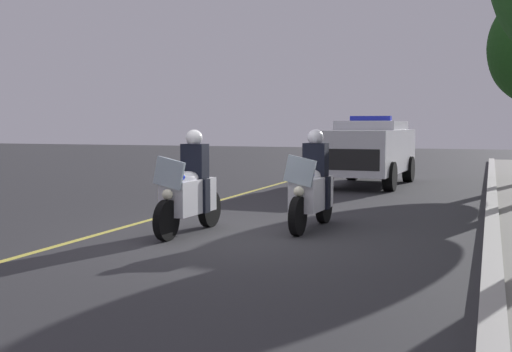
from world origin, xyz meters
name	(u,v)px	position (x,y,z in m)	size (l,w,h in m)	color
ground_plane	(232,237)	(0.00, 0.00, 0.00)	(80.00, 80.00, 0.00)	#333335
curb_strip	(492,248)	(0.00, 3.93, 0.07)	(48.00, 0.24, 0.15)	#B7B5AD
lane_stripe_center	(115,229)	(0.00, -2.16, 0.00)	(48.00, 0.12, 0.01)	#E0D14C
police_motorcycle_lead_left	(190,191)	(-0.11, -0.80, 0.70)	(2.14, 0.59, 1.72)	black
police_motorcycle_lead_right	(312,189)	(-1.25, 0.99, 0.70)	(2.14, 0.59, 1.72)	black
police_suv	(370,149)	(-9.71, 0.49, 1.07)	(4.98, 2.25, 2.05)	silver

